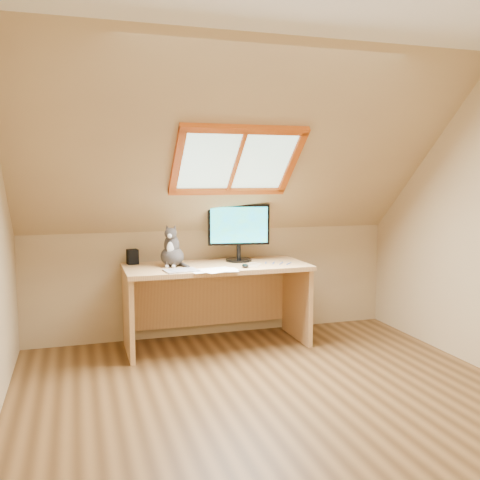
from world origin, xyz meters
name	(u,v)px	position (x,y,z in m)	size (l,w,h in m)	color
ground	(283,407)	(0.00, 0.00, 0.00)	(3.50, 3.50, 0.00)	brown
room_shell	(291,187)	(0.00, -0.09, 1.43)	(3.52, 3.52, 2.41)	tan
desk	(214,288)	(-0.08, 1.45, 0.51)	(1.60, 0.70, 0.73)	tan
monitor	(239,229)	(0.16, 1.50, 1.03)	(0.56, 0.24, 0.52)	black
cat	(172,251)	(-0.47, 1.41, 0.86)	(0.27, 0.29, 0.37)	#3C3735
desk_speaker	(133,257)	(-0.78, 1.63, 0.80)	(0.09, 0.09, 0.13)	black
graphics_tablet	(181,270)	(-0.44, 1.15, 0.74)	(0.27, 0.19, 0.01)	#B2B2B7
mouse	(245,266)	(0.11, 1.16, 0.74)	(0.06, 0.10, 0.03)	black
papers	(215,270)	(-0.16, 1.12, 0.73)	(0.35, 0.30, 0.01)	white
cables	(268,264)	(0.36, 1.26, 0.73)	(0.51, 0.26, 0.01)	silver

